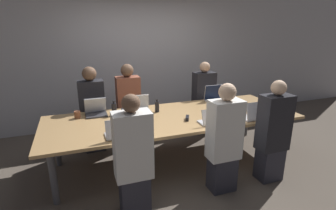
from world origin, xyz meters
name	(u,v)px	position (x,y,z in m)	size (l,w,h in m)	color
ground_plane	(173,161)	(0.00, 0.00, 0.00)	(24.00, 24.00, 0.00)	brown
curtain_wall	(140,57)	(0.00, 1.91, 1.40)	(12.00, 0.06, 2.80)	#ADADB2
conference_table	(173,119)	(0.00, 0.00, 0.69)	(3.69, 1.31, 0.74)	tan
laptop_near_right	(254,114)	(1.03, -0.51, 0.82)	(0.31, 0.26, 0.27)	silver
person_near_right	(273,134)	(1.07, -0.88, 0.67)	(0.40, 0.24, 1.38)	#2D2D38
bottle_near_right	(231,111)	(0.74, -0.36, 0.85)	(0.08, 0.08, 0.26)	black
laptop_far_right	(215,97)	(0.97, 0.50, 0.82)	(0.33, 0.27, 0.28)	silver
person_far_right	(204,99)	(0.95, 0.88, 0.67)	(0.40, 0.24, 1.39)	#2D2D38
cup_far_right	(229,98)	(1.25, 0.46, 0.78)	(0.09, 0.09, 0.08)	red
laptop_far_left	(96,110)	(-1.07, 0.46, 0.82)	(0.32, 0.27, 0.26)	#333338
person_far_left	(93,111)	(-1.10, 0.83, 0.69)	(0.40, 0.24, 1.42)	#2D2D38
cup_far_left	(77,115)	(-1.34, 0.40, 0.79)	(0.09, 0.09, 0.10)	brown
bottle_far_left	(114,109)	(-0.81, 0.35, 0.84)	(0.08, 0.08, 0.22)	black
laptop_near_left	(119,132)	(-0.88, -0.48, 0.81)	(0.33, 0.24, 0.24)	#B7B7BC
person_near_left	(133,159)	(-0.81, -0.92, 0.67)	(0.40, 0.24, 1.38)	#2D2D38
cup_near_left	(138,129)	(-0.63, -0.42, 0.79)	(0.07, 0.07, 0.09)	white
bottle_near_left	(139,123)	(-0.61, -0.38, 0.86)	(0.07, 0.07, 0.27)	black
laptop_near_midright	(211,119)	(0.38, -0.46, 0.81)	(0.32, 0.22, 0.22)	silver
person_near_midright	(224,141)	(0.33, -0.88, 0.68)	(0.40, 0.24, 1.40)	#2D2D38
laptop_far_midleft	(138,106)	(-0.42, 0.42, 0.81)	(0.36, 0.25, 0.25)	gray
person_far_midleft	(129,105)	(-0.48, 0.95, 0.69)	(0.40, 0.24, 1.41)	#2D2D38
cup_far_midleft	(124,111)	(-0.68, 0.33, 0.79)	(0.07, 0.07, 0.10)	#232328
bottle_far_midleft	(157,106)	(-0.16, 0.27, 0.83)	(0.07, 0.07, 0.20)	black
stapler	(187,118)	(0.13, -0.21, 0.77)	(0.11, 0.15, 0.05)	black
notebook	(210,115)	(0.51, -0.17, 0.75)	(0.22, 0.19, 0.02)	maroon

